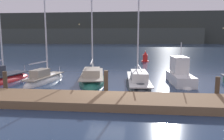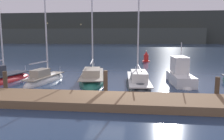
{
  "view_description": "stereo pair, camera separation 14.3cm",
  "coord_description": "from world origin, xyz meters",
  "px_view_note": "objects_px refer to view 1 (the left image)",
  "views": [
    {
      "loc": [
        1.83,
        -13.62,
        3.8
      ],
      "look_at": [
        0.0,
        3.82,
        1.2
      ],
      "focal_mm": 35.0,
      "sensor_mm": 36.0,
      "label": 1
    },
    {
      "loc": [
        1.97,
        -13.61,
        3.8
      ],
      "look_at": [
        0.0,
        3.82,
        1.2
      ],
      "focal_mm": 35.0,
      "sensor_mm": 36.0,
      "label": 2
    }
  ],
  "objects_px": {
    "sailboat_berth_3": "(45,80)",
    "sailboat_berth_4": "(92,79)",
    "motorboat_berth_6": "(180,78)",
    "sailboat_berth_5": "(138,83)",
    "channel_buoy": "(145,58)"
  },
  "relations": [
    {
      "from": "sailboat_berth_4",
      "to": "motorboat_berth_6",
      "type": "relative_size",
      "value": 2.48
    },
    {
      "from": "motorboat_berth_6",
      "to": "sailboat_berth_5",
      "type": "bearing_deg",
      "value": -162.28
    },
    {
      "from": "sailboat_berth_3",
      "to": "sailboat_berth_5",
      "type": "height_order",
      "value": "sailboat_berth_5"
    },
    {
      "from": "sailboat_berth_4",
      "to": "sailboat_berth_5",
      "type": "bearing_deg",
      "value": -18.55
    },
    {
      "from": "motorboat_berth_6",
      "to": "channel_buoy",
      "type": "height_order",
      "value": "motorboat_berth_6"
    },
    {
      "from": "sailboat_berth_3",
      "to": "sailboat_berth_4",
      "type": "xyz_separation_m",
      "value": [
        4.01,
        0.99,
        -0.01
      ]
    },
    {
      "from": "channel_buoy",
      "to": "sailboat_berth_3",
      "type": "bearing_deg",
      "value": -118.55
    },
    {
      "from": "motorboat_berth_6",
      "to": "channel_buoy",
      "type": "bearing_deg",
      "value": 97.37
    },
    {
      "from": "sailboat_berth_4",
      "to": "motorboat_berth_6",
      "type": "height_order",
      "value": "sailboat_berth_4"
    },
    {
      "from": "sailboat_berth_5",
      "to": "channel_buoy",
      "type": "height_order",
      "value": "sailboat_berth_5"
    },
    {
      "from": "sailboat_berth_5",
      "to": "motorboat_berth_6",
      "type": "distance_m",
      "value": 3.7
    },
    {
      "from": "channel_buoy",
      "to": "sailboat_berth_4",
      "type": "bearing_deg",
      "value": -108.33
    },
    {
      "from": "sailboat_berth_5",
      "to": "motorboat_berth_6",
      "type": "relative_size",
      "value": 2.34
    },
    {
      "from": "sailboat_berth_3",
      "to": "sailboat_berth_4",
      "type": "height_order",
      "value": "sailboat_berth_4"
    },
    {
      "from": "sailboat_berth_5",
      "to": "sailboat_berth_3",
      "type": "bearing_deg",
      "value": 177.38
    }
  ]
}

